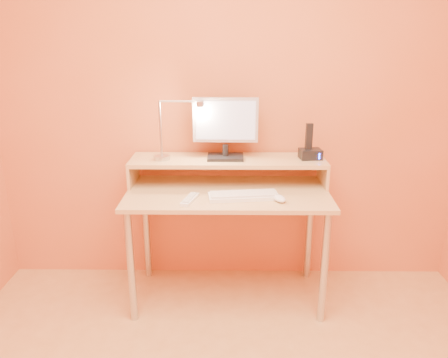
{
  "coord_description": "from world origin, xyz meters",
  "views": [
    {
      "loc": [
        0.01,
        -1.3,
        1.62
      ],
      "look_at": [
        -0.02,
        1.13,
        0.81
      ],
      "focal_mm": 35.58,
      "sensor_mm": 36.0,
      "label": 1
    }
  ],
  "objects_px": {
    "mouse": "(279,198)",
    "lamp_base": "(162,158)",
    "phone_dock": "(310,154)",
    "monitor_panel": "(225,120)",
    "keyboard": "(244,196)",
    "remote_control": "(190,199)"
  },
  "relations": [
    {
      "from": "remote_control",
      "to": "keyboard",
      "type": "bearing_deg",
      "value": 23.55
    },
    {
      "from": "lamp_base",
      "to": "remote_control",
      "type": "bearing_deg",
      "value": -55.96
    },
    {
      "from": "keyboard",
      "to": "mouse",
      "type": "relative_size",
      "value": 3.79
    },
    {
      "from": "monitor_panel",
      "to": "phone_dock",
      "type": "relative_size",
      "value": 3.02
    },
    {
      "from": "keyboard",
      "to": "remote_control",
      "type": "bearing_deg",
      "value": -178.15
    },
    {
      "from": "phone_dock",
      "to": "keyboard",
      "type": "bearing_deg",
      "value": -154.43
    },
    {
      "from": "lamp_base",
      "to": "remote_control",
      "type": "xyz_separation_m",
      "value": [
        0.19,
        -0.28,
        -0.16
      ]
    },
    {
      "from": "phone_dock",
      "to": "monitor_panel",
      "type": "bearing_deg",
      "value": 171.9
    },
    {
      "from": "lamp_base",
      "to": "phone_dock",
      "type": "distance_m",
      "value": 0.91
    },
    {
      "from": "mouse",
      "to": "remote_control",
      "type": "height_order",
      "value": "mouse"
    },
    {
      "from": "mouse",
      "to": "remote_control",
      "type": "xyz_separation_m",
      "value": [
        -0.5,
        -0.0,
        -0.01
      ]
    },
    {
      "from": "monitor_panel",
      "to": "keyboard",
      "type": "distance_m",
      "value": 0.49
    },
    {
      "from": "phone_dock",
      "to": "keyboard",
      "type": "height_order",
      "value": "phone_dock"
    },
    {
      "from": "monitor_panel",
      "to": "remote_control",
      "type": "bearing_deg",
      "value": -120.24
    },
    {
      "from": "monitor_panel",
      "to": "remote_control",
      "type": "relative_size",
      "value": 2.09
    },
    {
      "from": "monitor_panel",
      "to": "remote_control",
      "type": "xyz_separation_m",
      "value": [
        -0.2,
        -0.32,
        -0.39
      ]
    },
    {
      "from": "keyboard",
      "to": "mouse",
      "type": "xyz_separation_m",
      "value": [
        0.2,
        -0.05,
        0.01
      ]
    },
    {
      "from": "keyboard",
      "to": "monitor_panel",
      "type": "bearing_deg",
      "value": 103.97
    },
    {
      "from": "monitor_panel",
      "to": "remote_control",
      "type": "distance_m",
      "value": 0.54
    },
    {
      "from": "mouse",
      "to": "lamp_base",
      "type": "bearing_deg",
      "value": 135.94
    },
    {
      "from": "phone_dock",
      "to": "keyboard",
      "type": "xyz_separation_m",
      "value": [
        -0.42,
        -0.27,
        -0.18
      ]
    },
    {
      "from": "monitor_panel",
      "to": "lamp_base",
      "type": "xyz_separation_m",
      "value": [
        -0.39,
        -0.04,
        -0.23
      ]
    }
  ]
}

